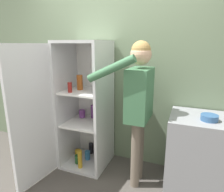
{
  "coord_description": "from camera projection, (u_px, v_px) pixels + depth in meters",
  "views": [
    {
      "loc": [
        0.94,
        -1.61,
        1.66
      ],
      "look_at": [
        0.06,
        0.63,
        1.03
      ],
      "focal_mm": 32.0,
      "sensor_mm": 36.0,
      "label": 1
    }
  ],
  "objects": [
    {
      "name": "bowl",
      "position": [
        209.0,
        118.0,
        2.05
      ],
      "size": [
        0.17,
        0.17,
        0.06
      ],
      "color": "#335B8E",
      "rests_on": "counter"
    },
    {
      "name": "wall_back",
      "position": [
        117.0,
        72.0,
        2.76
      ],
      "size": [
        7.0,
        0.06,
        2.55
      ],
      "color": "gray",
      "rests_on": "ground_plane"
    },
    {
      "name": "person",
      "position": [
        139.0,
        97.0,
        2.22
      ],
      "size": [
        0.64,
        0.55,
        1.69
      ],
      "color": "#726656",
      "rests_on": "ground_plane"
    },
    {
      "name": "refrigerator",
      "position": [
        77.0,
        109.0,
        2.63
      ],
      "size": [
        0.72,
        1.18,
        1.7
      ],
      "color": "silver",
      "rests_on": "ground_plane"
    },
    {
      "name": "counter",
      "position": [
        199.0,
        154.0,
        2.26
      ],
      "size": [
        0.69,
        0.6,
        0.89
      ],
      "color": "gray",
      "rests_on": "ground_plane"
    }
  ]
}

